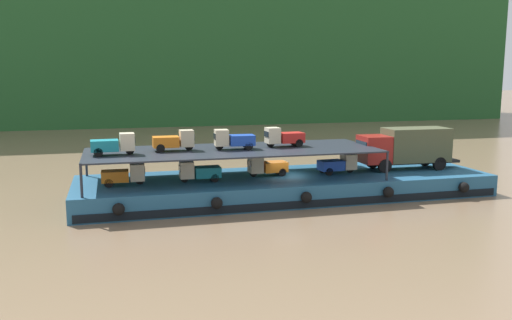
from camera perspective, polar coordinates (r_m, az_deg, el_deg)
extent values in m
plane|color=#7F664C|center=(38.32, 3.18, -3.85)|extent=(400.00, 400.00, 0.00)
cube|color=#235628|center=(103.58, -8.82, 15.92)|extent=(121.48, 29.29, 41.89)
cube|color=#23567A|center=(38.15, 3.19, -2.75)|extent=(28.97, 7.88, 1.50)
cube|color=black|center=(34.60, 5.25, -4.71)|extent=(28.39, 0.06, 0.50)
sphere|color=black|center=(32.22, -14.40, -5.09)|extent=(0.73, 0.73, 0.73)
sphere|color=black|center=(32.77, -4.19, -4.58)|extent=(0.73, 0.73, 0.73)
sphere|color=black|center=(34.30, 5.37, -3.97)|extent=(0.73, 0.73, 0.73)
sphere|color=black|center=(36.70, 13.90, -3.34)|extent=(0.73, 0.73, 0.73)
sphere|color=black|center=(39.80, 21.23, -2.73)|extent=(0.73, 0.73, 0.73)
cube|color=maroon|center=(40.55, 12.44, 1.13)|extent=(2.06, 2.24, 2.00)
cube|color=#192833|center=(40.07, 11.13, 1.58)|extent=(0.11, 1.84, 0.60)
cube|color=#474C33|center=(42.11, 16.62, 1.59)|extent=(4.87, 2.44, 2.50)
cube|color=black|center=(42.29, 16.54, -0.15)|extent=(6.84, 1.58, 0.20)
cylinder|color=black|center=(41.79, 12.28, -0.16)|extent=(1.01, 0.31, 1.00)
cylinder|color=black|center=(40.00, 13.52, -0.62)|extent=(1.01, 0.31, 1.00)
cylinder|color=black|center=(43.88, 17.51, 0.06)|extent=(1.01, 0.31, 1.00)
cylinder|color=black|center=(42.19, 18.91, -0.36)|extent=(1.01, 0.31, 1.00)
cylinder|color=#232833|center=(43.19, 9.35, 0.90)|extent=(0.16, 0.16, 2.00)
cylinder|color=#232833|center=(37.08, 13.76, -0.60)|extent=(0.16, 0.16, 2.00)
cylinder|color=#232833|center=(39.41, -17.60, -0.20)|extent=(0.16, 0.16, 2.00)
cylinder|color=#232833|center=(32.60, -18.08, -2.12)|extent=(0.16, 0.16, 2.00)
cube|color=#232833|center=(36.68, -2.42, 1.05)|extent=(19.77, 7.08, 0.10)
cube|color=orange|center=(35.57, -14.76, -1.66)|extent=(1.71, 1.22, 0.70)
cube|color=beige|center=(35.54, -12.51, -1.25)|extent=(0.91, 1.01, 1.10)
cube|color=#19232D|center=(35.54, -11.76, -1.05)|extent=(0.05, 0.85, 0.38)
cylinder|color=black|center=(35.65, -12.24, -2.11)|extent=(0.56, 0.15, 0.56)
cylinder|color=black|center=(35.12, -15.39, -2.41)|extent=(0.56, 0.15, 0.56)
cylinder|color=black|center=(36.16, -15.36, -2.08)|extent=(0.56, 0.15, 0.56)
cube|color=teal|center=(36.01, -5.18, -1.26)|extent=(1.71, 1.21, 0.70)
cube|color=beige|center=(35.78, -7.39, -1.04)|extent=(0.91, 1.01, 1.10)
cube|color=#19232D|center=(35.70, -8.14, -0.90)|extent=(0.05, 0.85, 0.38)
cylinder|color=black|center=(35.86, -7.61, -1.92)|extent=(0.56, 0.14, 0.56)
cylinder|color=black|center=(36.65, -4.69, -1.62)|extent=(0.56, 0.14, 0.56)
cylinder|color=black|center=(35.63, -4.39, -1.93)|extent=(0.56, 0.14, 0.56)
cube|color=orange|center=(37.88, 1.96, -0.71)|extent=(1.77, 1.30, 0.70)
cube|color=beige|center=(37.39, -0.05, -0.52)|extent=(0.96, 1.05, 1.10)
cube|color=#19232D|center=(37.23, -0.74, -0.39)|extent=(0.09, 0.85, 0.38)
cylinder|color=black|center=(37.44, -0.27, -1.36)|extent=(0.57, 0.17, 0.56)
cylinder|color=black|center=(38.57, 2.24, -1.06)|extent=(0.57, 0.17, 0.56)
cylinder|color=black|center=(37.60, 2.81, -1.33)|extent=(0.57, 0.17, 0.56)
cube|color=#1E47B7|center=(38.80, 7.97, -0.55)|extent=(1.77, 1.30, 0.70)
cube|color=beige|center=(39.40, 9.81, -0.16)|extent=(0.96, 1.05, 1.10)
cube|color=#19232D|center=(39.61, 10.41, 0.04)|extent=(0.09, 0.85, 0.38)
cylinder|color=black|center=(39.56, 9.97, -0.93)|extent=(0.57, 0.17, 0.56)
cylinder|color=black|center=(38.21, 7.78, -1.23)|extent=(0.57, 0.17, 0.56)
cylinder|color=black|center=(39.15, 7.09, -0.97)|extent=(0.57, 0.17, 0.56)
cube|color=teal|center=(35.20, -15.80, 1.48)|extent=(1.73, 1.25, 0.70)
cube|color=beige|center=(35.22, -13.54, 1.91)|extent=(0.93, 1.03, 1.10)
cube|color=#19232D|center=(35.23, -12.79, 2.12)|extent=(0.06, 0.85, 0.38)
cylinder|color=black|center=(35.30, -13.27, 1.03)|extent=(0.56, 0.16, 0.56)
cylinder|color=black|center=(34.71, -16.42, 0.77)|extent=(0.56, 0.16, 0.56)
cylinder|color=black|center=(35.76, -16.44, 1.01)|extent=(0.56, 0.16, 0.56)
cube|color=orange|center=(36.25, -9.58, 1.92)|extent=(1.70, 1.20, 0.70)
cube|color=#C6B793|center=(36.39, -7.39, 2.32)|extent=(0.90, 1.00, 1.10)
cube|color=#19232D|center=(36.44, -6.66, 2.51)|extent=(0.04, 0.85, 0.38)
cylinder|color=black|center=(36.48, -7.14, 1.47)|extent=(0.56, 0.14, 0.56)
cylinder|color=black|center=(35.74, -10.12, 1.23)|extent=(0.56, 0.14, 0.56)
cylinder|color=black|center=(36.78, -10.26, 1.45)|extent=(0.56, 0.14, 0.56)
cube|color=#1E47B7|center=(36.70, -1.53, 2.13)|extent=(1.76, 1.29, 0.70)
cube|color=beige|center=(36.44, -3.69, 2.38)|extent=(0.95, 1.04, 1.10)
cube|color=#19232D|center=(36.36, -4.43, 2.53)|extent=(0.08, 0.85, 0.38)
cylinder|color=black|center=(36.49, -3.92, 1.52)|extent=(0.57, 0.17, 0.56)
cylinder|color=black|center=(37.33, -1.07, 1.71)|extent=(0.57, 0.17, 0.56)
cylinder|color=black|center=(36.30, -0.75, 1.50)|extent=(0.57, 0.17, 0.56)
cube|color=red|center=(38.26, 3.75, 2.41)|extent=(1.77, 1.30, 0.70)
cube|color=beige|center=(37.73, 1.78, 2.63)|extent=(0.96, 1.05, 1.10)
cube|color=#19232D|center=(37.56, 1.11, 2.77)|extent=(0.09, 0.85, 0.38)
cylinder|color=black|center=(37.75, 1.56, 1.79)|extent=(0.57, 0.17, 0.56)
cylinder|color=black|center=(38.94, 3.99, 2.00)|extent=(0.57, 0.17, 0.56)
cylinder|color=black|center=(37.97, 4.60, 1.81)|extent=(0.57, 0.17, 0.56)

